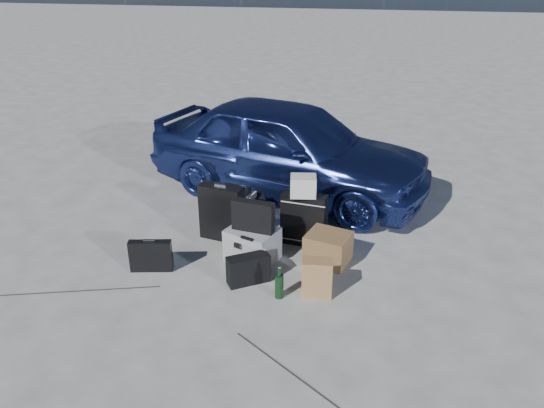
{
  "coord_description": "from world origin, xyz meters",
  "views": [
    {
      "loc": [
        1.26,
        -4.13,
        2.83
      ],
      "look_at": [
        0.2,
        0.85,
        0.46
      ],
      "focal_mm": 35.0,
      "sensor_mm": 36.0,
      "label": 1
    }
  ],
  "objects_px": {
    "suitcase_right": "(304,219)",
    "duffel_bag": "(237,211)",
    "green_bottle": "(279,283)",
    "pelican_case": "(252,244)",
    "suitcase_left": "(222,213)",
    "cardboard_box": "(328,248)",
    "briefcase": "(151,256)",
    "car": "(288,148)"
  },
  "relations": [
    {
      "from": "briefcase",
      "to": "green_bottle",
      "type": "distance_m",
      "value": 1.34
    },
    {
      "from": "briefcase",
      "to": "suitcase_right",
      "type": "distance_m",
      "value": 1.64
    },
    {
      "from": "pelican_case",
      "to": "suitcase_right",
      "type": "xyz_separation_m",
      "value": [
        0.46,
        0.45,
        0.12
      ]
    },
    {
      "from": "suitcase_right",
      "to": "cardboard_box",
      "type": "bearing_deg",
      "value": -40.87
    },
    {
      "from": "pelican_case",
      "to": "cardboard_box",
      "type": "xyz_separation_m",
      "value": [
        0.76,
        0.11,
        -0.02
      ]
    },
    {
      "from": "suitcase_right",
      "to": "green_bottle",
      "type": "height_order",
      "value": "suitcase_right"
    },
    {
      "from": "pelican_case",
      "to": "suitcase_right",
      "type": "distance_m",
      "value": 0.65
    },
    {
      "from": "duffel_bag",
      "to": "briefcase",
      "type": "bearing_deg",
      "value": -139.94
    },
    {
      "from": "briefcase",
      "to": "suitcase_right",
      "type": "height_order",
      "value": "suitcase_right"
    },
    {
      "from": "duffel_bag",
      "to": "suitcase_left",
      "type": "bearing_deg",
      "value": -124.34
    },
    {
      "from": "suitcase_left",
      "to": "duffel_bag",
      "type": "xyz_separation_m",
      "value": [
        0.07,
        0.37,
        -0.15
      ]
    },
    {
      "from": "suitcase_right",
      "to": "cardboard_box",
      "type": "height_order",
      "value": "suitcase_right"
    },
    {
      "from": "duffel_bag",
      "to": "green_bottle",
      "type": "relative_size",
      "value": 2.03
    },
    {
      "from": "cardboard_box",
      "to": "green_bottle",
      "type": "height_order",
      "value": "green_bottle"
    },
    {
      "from": "briefcase",
      "to": "suitcase_right",
      "type": "xyz_separation_m",
      "value": [
        1.38,
        0.87,
        0.13
      ]
    },
    {
      "from": "pelican_case",
      "to": "suitcase_left",
      "type": "height_order",
      "value": "suitcase_left"
    },
    {
      "from": "pelican_case",
      "to": "briefcase",
      "type": "height_order",
      "value": "pelican_case"
    },
    {
      "from": "pelican_case",
      "to": "duffel_bag",
      "type": "distance_m",
      "value": 0.83
    },
    {
      "from": "car",
      "to": "suitcase_left",
      "type": "distance_m",
      "value": 1.51
    },
    {
      "from": "suitcase_right",
      "to": "green_bottle",
      "type": "xyz_separation_m",
      "value": [
        -0.05,
        -1.06,
        -0.13
      ]
    },
    {
      "from": "briefcase",
      "to": "green_bottle",
      "type": "bearing_deg",
      "value": -21.42
    },
    {
      "from": "car",
      "to": "green_bottle",
      "type": "distance_m",
      "value": 2.46
    },
    {
      "from": "briefcase",
      "to": "duffel_bag",
      "type": "distance_m",
      "value": 1.28
    },
    {
      "from": "duffel_bag",
      "to": "cardboard_box",
      "type": "relative_size",
      "value": 1.54
    },
    {
      "from": "duffel_bag",
      "to": "pelican_case",
      "type": "bearing_deg",
      "value": -87.54
    },
    {
      "from": "suitcase_left",
      "to": "green_bottle",
      "type": "xyz_separation_m",
      "value": [
        0.84,
        -0.98,
        -0.15
      ]
    },
    {
      "from": "car",
      "to": "cardboard_box",
      "type": "relative_size",
      "value": 8.67
    },
    {
      "from": "pelican_case",
      "to": "briefcase",
      "type": "relative_size",
      "value": 1.14
    },
    {
      "from": "briefcase",
      "to": "cardboard_box",
      "type": "distance_m",
      "value": 1.77
    },
    {
      "from": "green_bottle",
      "to": "pelican_case",
      "type": "bearing_deg",
      "value": 123.37
    },
    {
      "from": "briefcase",
      "to": "green_bottle",
      "type": "height_order",
      "value": "briefcase"
    },
    {
      "from": "suitcase_left",
      "to": "suitcase_right",
      "type": "bearing_deg",
      "value": 15.33
    },
    {
      "from": "green_bottle",
      "to": "duffel_bag",
      "type": "bearing_deg",
      "value": 119.76
    },
    {
      "from": "car",
      "to": "duffel_bag",
      "type": "xyz_separation_m",
      "value": [
        -0.41,
        -1.04,
        -0.46
      ]
    },
    {
      "from": "green_bottle",
      "to": "suitcase_right",
      "type": "bearing_deg",
      "value": 87.1
    },
    {
      "from": "suitcase_right",
      "to": "duffel_bag",
      "type": "relative_size",
      "value": 0.9
    },
    {
      "from": "suitcase_right",
      "to": "cardboard_box",
      "type": "relative_size",
      "value": 1.38
    },
    {
      "from": "pelican_case",
      "to": "cardboard_box",
      "type": "distance_m",
      "value": 0.77
    },
    {
      "from": "car",
      "to": "briefcase",
      "type": "distance_m",
      "value": 2.44
    },
    {
      "from": "suitcase_left",
      "to": "green_bottle",
      "type": "height_order",
      "value": "suitcase_left"
    },
    {
      "from": "car",
      "to": "duffel_bag",
      "type": "bearing_deg",
      "value": 174.05
    },
    {
      "from": "cardboard_box",
      "to": "green_bottle",
      "type": "distance_m",
      "value": 0.81
    }
  ]
}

